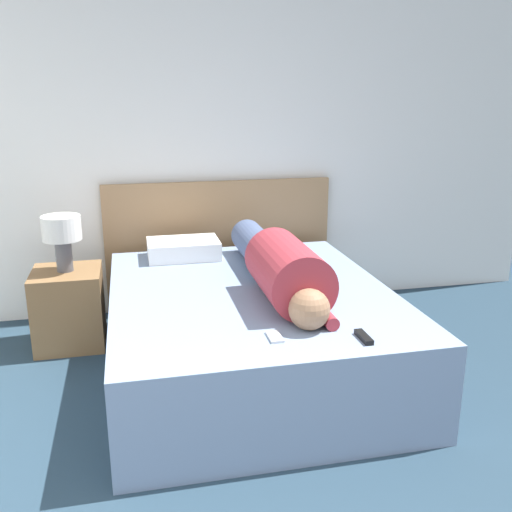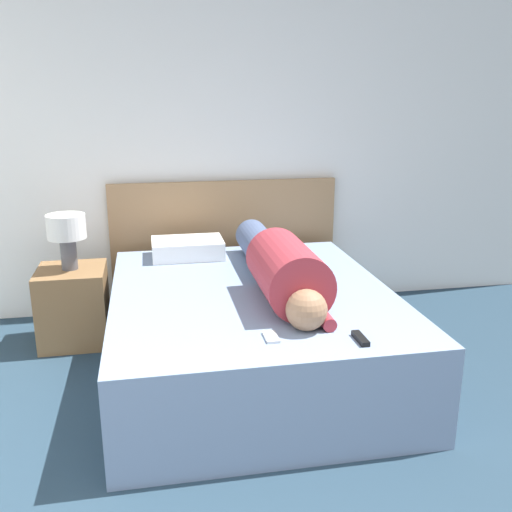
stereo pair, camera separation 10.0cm
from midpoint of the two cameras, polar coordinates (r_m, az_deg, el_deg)
wall_back at (r=4.41m, az=-4.15°, el=11.28°), size 5.57×0.06×2.60m
bed at (r=3.50m, az=0.36°, el=-7.49°), size 1.64×1.98×0.53m
headboard at (r=4.49m, az=-2.47°, el=1.11°), size 1.76×0.04×1.01m
nightstand at (r=4.09m, az=-17.11°, el=-4.75°), size 0.45×0.46×0.52m
table_lamp at (r=3.94m, az=-17.72°, el=2.33°), size 0.25×0.25×0.37m
person_lying at (r=3.35m, az=3.21°, el=-1.00°), size 0.35×1.62×0.35m
pillow_near_headboard at (r=4.08m, az=-6.17°, el=0.78°), size 0.50×0.34×0.13m
tv_remote at (r=2.78m, az=11.43°, el=-8.09°), size 0.04×0.15×0.02m
cell_phone at (r=2.75m, az=2.55°, el=-8.10°), size 0.06×0.13×0.01m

